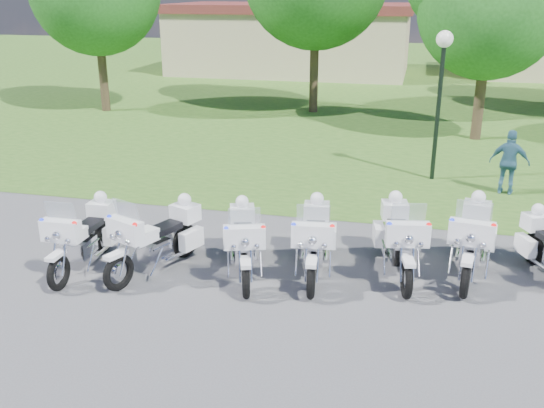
% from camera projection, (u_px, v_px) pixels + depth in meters
% --- Properties ---
extents(ground, '(100.00, 100.00, 0.00)m').
position_uv_depth(ground, '(297.00, 277.00, 11.19)').
color(ground, '#505055').
rests_on(ground, ground).
extents(grass_lawn, '(100.00, 48.00, 0.01)m').
position_uv_depth(grass_lawn, '(387.00, 77.00, 35.89)').
color(grass_lawn, '#32601E').
rests_on(grass_lawn, ground).
extents(motorcycle_0, '(0.77, 2.32, 1.56)m').
position_uv_depth(motorcycle_0, '(85.00, 235.00, 11.41)').
color(motorcycle_0, black).
rests_on(motorcycle_0, ground).
extents(motorcycle_1, '(1.33, 2.27, 1.60)m').
position_uv_depth(motorcycle_1, '(158.00, 237.00, 11.27)').
color(motorcycle_1, black).
rests_on(motorcycle_1, ground).
extents(motorcycle_2, '(1.21, 2.24, 1.56)m').
position_uv_depth(motorcycle_2, '(244.00, 240.00, 11.16)').
color(motorcycle_2, black).
rests_on(motorcycle_2, ground).
extents(motorcycle_3, '(0.97, 2.40, 1.62)m').
position_uv_depth(motorcycle_3, '(314.00, 239.00, 11.17)').
color(motorcycle_3, black).
rests_on(motorcycle_3, ground).
extents(motorcycle_4, '(1.08, 2.42, 1.64)m').
position_uv_depth(motorcycle_4, '(399.00, 238.00, 11.19)').
color(motorcycle_4, black).
rests_on(motorcycle_4, ground).
extents(motorcycle_5, '(1.03, 2.49, 1.68)m').
position_uv_depth(motorcycle_5, '(472.00, 238.00, 11.14)').
color(motorcycle_5, black).
rests_on(motorcycle_5, ground).
extents(lamp_post, '(0.44, 0.44, 4.01)m').
position_uv_depth(lamp_post, '(442.00, 68.00, 15.89)').
color(lamp_post, black).
rests_on(lamp_post, ground).
extents(building_west, '(14.56, 8.32, 4.10)m').
position_uv_depth(building_west, '(292.00, 38.00, 37.43)').
color(building_west, '#C2B08C').
rests_on(building_west, ground).
extents(bystander_c, '(1.04, 0.60, 1.67)m').
position_uv_depth(bystander_c, '(509.00, 163.00, 15.42)').
color(bystander_c, '#376986').
rests_on(bystander_c, ground).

